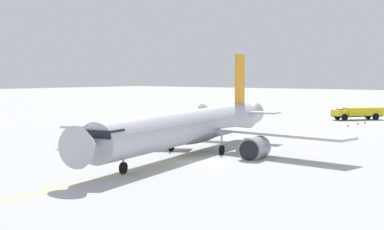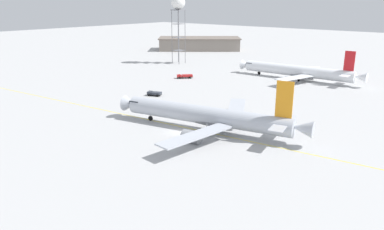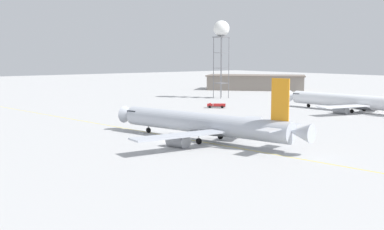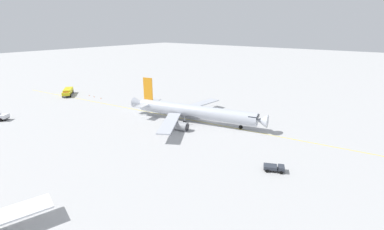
# 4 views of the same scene
# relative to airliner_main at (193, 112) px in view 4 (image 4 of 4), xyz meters

# --- Properties ---
(ground_plane) EXTENTS (600.00, 600.00, 0.00)m
(ground_plane) POSITION_rel_airliner_main_xyz_m (5.02, -4.02, -3.05)
(ground_plane) COLOR #B2B2B2
(airliner_main) EXTENTS (36.29, 42.57, 12.28)m
(airliner_main) POSITION_rel_airliner_main_xyz_m (0.00, 0.00, 0.00)
(airliner_main) COLOR #B2B7C1
(airliner_main) RESTS_ON ground_plane
(baggage_truck_truck) EXTENTS (3.36, 4.36, 1.22)m
(baggage_truck_truck) POSITION_rel_airliner_main_xyz_m (-13.57, -30.31, -2.33)
(baggage_truck_truck) COLOR #232326
(baggage_truck_truck) RESTS_ON ground_plane
(fire_tender_truck) EXTENTS (8.75, 10.10, 2.50)m
(fire_tender_truck) POSITION_rel_airliner_main_xyz_m (-5.11, 61.50, -1.51)
(fire_tender_truck) COLOR #232326
(fire_tender_truck) RESTS_ON ground_plane
(taxiway_centreline) EXTENTS (23.08, 173.79, 0.01)m
(taxiway_centreline) POSITION_rel_airliner_main_xyz_m (1.56, -3.67, -3.05)
(taxiway_centreline) COLOR yellow
(taxiway_centreline) RESTS_ON ground_plane
(safety_cone_near) EXTENTS (0.36, 0.36, 0.55)m
(safety_cone_near) POSITION_rel_airliner_main_xyz_m (-0.44, 45.51, -2.77)
(safety_cone_near) COLOR orange
(safety_cone_near) RESTS_ON ground_plane
(safety_cone_mid) EXTENTS (0.36, 0.36, 0.55)m
(safety_cone_mid) POSITION_rel_airliner_main_xyz_m (-0.50, 50.05, -2.77)
(safety_cone_mid) COLOR orange
(safety_cone_mid) RESTS_ON ground_plane
(safety_cone_far) EXTENTS (0.36, 0.36, 0.55)m
(safety_cone_far) POSITION_rel_airliner_main_xyz_m (-0.54, 53.46, -2.77)
(safety_cone_far) COLOR orange
(safety_cone_far) RESTS_ON ground_plane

